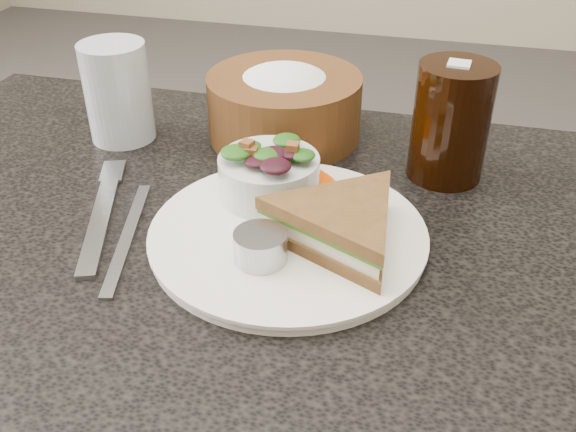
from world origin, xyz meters
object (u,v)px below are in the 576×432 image
(dinner_plate, at_px, (288,235))
(water_glass, at_px, (118,92))
(dressing_ramekin, at_px, (260,247))
(bread_basket, at_px, (284,96))
(sandwich, at_px, (342,225))
(salad_bowl, at_px, (269,170))
(cola_glass, at_px, (451,118))

(dinner_plate, distance_m, water_glass, 0.33)
(dressing_ramekin, xyz_separation_m, bread_basket, (-0.05, 0.29, 0.03))
(sandwich, xyz_separation_m, salad_bowl, (-0.09, 0.07, 0.01))
(salad_bowl, bearing_deg, water_glass, 154.28)
(cola_glass, distance_m, water_glass, 0.42)
(dinner_plate, relative_size, bread_basket, 1.40)
(dressing_ramekin, bearing_deg, water_glass, 138.43)
(sandwich, bearing_deg, bread_basket, 141.71)
(dressing_ramekin, bearing_deg, cola_glass, 55.18)
(dressing_ramekin, distance_m, cola_glass, 0.29)
(sandwich, relative_size, dressing_ramekin, 3.33)
(dressing_ramekin, height_order, bread_basket, bread_basket)
(bread_basket, bearing_deg, cola_glass, -14.22)
(bread_basket, relative_size, water_glass, 1.58)
(sandwich, height_order, water_glass, water_glass)
(salad_bowl, distance_m, dressing_ramekin, 0.12)
(dinner_plate, height_order, bread_basket, bread_basket)
(sandwich, distance_m, bread_basket, 0.27)
(dinner_plate, bearing_deg, dressing_ramekin, -103.65)
(dinner_plate, bearing_deg, sandwich, -9.09)
(sandwich, xyz_separation_m, water_glass, (-0.33, 0.18, 0.03))
(sandwich, height_order, salad_bowl, salad_bowl)
(dinner_plate, xyz_separation_m, water_glass, (-0.27, 0.17, 0.06))
(salad_bowl, bearing_deg, sandwich, -37.17)
(water_glass, bearing_deg, dressing_ramekin, -41.57)
(bread_basket, distance_m, cola_glass, 0.22)
(cola_glass, bearing_deg, dinner_plate, -129.81)
(cola_glass, bearing_deg, water_glass, -179.55)
(dinner_plate, xyz_separation_m, sandwich, (0.06, -0.01, 0.03))
(sandwich, distance_m, cola_glass, 0.21)
(dressing_ramekin, relative_size, bread_basket, 0.26)
(dinner_plate, relative_size, salad_bowl, 2.55)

